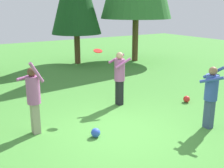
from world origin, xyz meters
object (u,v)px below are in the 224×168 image
(frisbee, at_px, (98,51))
(person_thrower, at_px, (34,95))
(person_catcher, at_px, (120,74))
(person_bystander, at_px, (211,92))
(ball_blue, at_px, (96,133))
(ball_red, at_px, (187,99))

(frisbee, bearing_deg, person_thrower, -163.62)
(person_catcher, bearing_deg, person_bystander, 110.28)
(person_thrower, distance_m, person_bystander, 4.56)
(person_catcher, bearing_deg, person_thrower, 12.88)
(ball_blue, xyz_separation_m, ball_red, (3.90, 0.63, -0.00))
(person_thrower, xyz_separation_m, person_catcher, (3.02, 0.65, 0.01))
(person_bystander, bearing_deg, ball_blue, 36.14)
(person_bystander, height_order, frisbee, frisbee)
(person_thrower, relative_size, person_catcher, 1.09)
(person_bystander, height_order, ball_blue, person_bystander)
(frisbee, bearing_deg, person_bystander, -57.75)
(person_thrower, bearing_deg, ball_red, -20.96)
(person_thrower, height_order, person_catcher, person_thrower)
(person_bystander, bearing_deg, ball_red, -63.45)
(person_thrower, relative_size, frisbee, 6.17)
(frisbee, bearing_deg, ball_blue, -122.04)
(person_catcher, xyz_separation_m, ball_red, (2.05, -1.05, -0.93))
(person_bystander, xyz_separation_m, frisbee, (-1.78, 2.82, 0.86))
(ball_blue, bearing_deg, person_bystander, -21.61)
(person_bystander, bearing_deg, person_thrower, 29.45)
(person_catcher, relative_size, ball_red, 7.77)
(person_catcher, bearing_deg, ball_red, 153.68)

